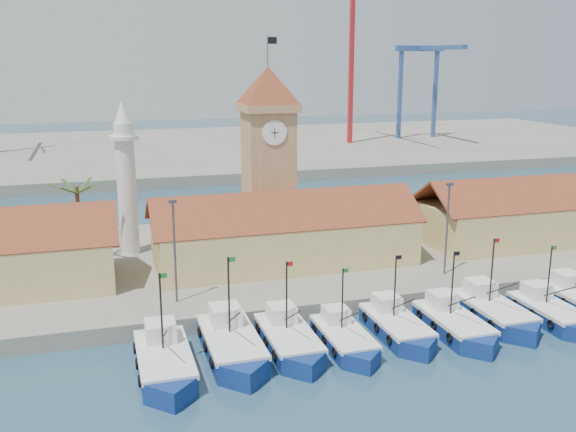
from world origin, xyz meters
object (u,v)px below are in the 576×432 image
object	(u,v)px
minaret	(126,178)
clock_tower	(268,154)
boat_0	(165,365)
boat_4	(398,329)

from	to	relation	value
minaret	clock_tower	bearing A→B (deg)	-7.61
clock_tower	minaret	size ratio (longest dim) A/B	1.39
boat_0	boat_4	distance (m)	18.80
boat_0	boat_4	size ratio (longest dim) A/B	1.10
boat_0	minaret	bearing A→B (deg)	91.90
boat_0	clock_tower	distance (m)	30.16
boat_4	minaret	distance (m)	33.09
boat_0	boat_4	world-z (taller)	boat_0
boat_0	clock_tower	bearing A→B (deg)	59.71
clock_tower	minaret	xyz separation A→B (m)	(-15.00, 2.00, -2.23)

